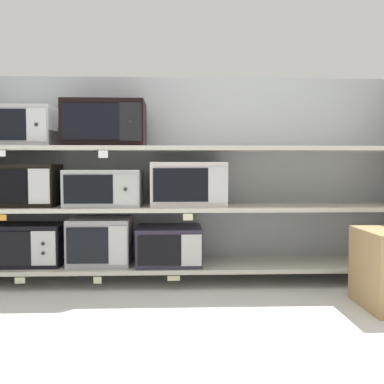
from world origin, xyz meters
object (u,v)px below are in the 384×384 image
(microwave_5, at_px, (188,184))
(microwave_6, at_px, (19,127))
(microwave_1, at_px, (100,241))
(microwave_3, at_px, (21,185))
(microwave_0, at_px, (25,244))
(microwave_2, at_px, (169,245))
(microwave_4, at_px, (105,188))
(microwave_7, at_px, (105,124))

(microwave_5, distance_m, microwave_6, 1.29)
(microwave_1, height_order, microwave_6, microwave_6)
(microwave_3, height_order, microwave_5, microwave_5)
(microwave_3, xyz_separation_m, microwave_5, (1.22, 0.00, 0.01))
(microwave_0, bearing_deg, microwave_3, 179.84)
(microwave_3, height_order, microwave_6, microwave_6)
(microwave_0, relative_size, microwave_3, 1.06)
(microwave_0, bearing_deg, microwave_2, 0.01)
(microwave_0, height_order, microwave_1, microwave_1)
(microwave_2, height_order, microwave_6, microwave_6)
(microwave_6, bearing_deg, microwave_2, -0.00)
(microwave_2, height_order, microwave_5, microwave_5)
(microwave_4, height_order, microwave_5, microwave_5)
(microwave_6, distance_m, microwave_7, 0.62)
(microwave_0, distance_m, microwave_1, 0.55)
(microwave_0, xyz_separation_m, microwave_5, (1.20, 0.00, 0.44))
(microwave_2, distance_m, microwave_5, 0.47)
(microwave_4, distance_m, microwave_5, 0.61)
(microwave_0, xyz_separation_m, microwave_6, (-0.02, 0.00, 0.85))
(microwave_3, bearing_deg, microwave_6, 179.19)
(microwave_0, height_order, microwave_3, microwave_3)
(microwave_0, height_order, microwave_6, microwave_6)
(microwave_0, relative_size, microwave_4, 1.04)
(microwave_0, distance_m, microwave_5, 1.28)
(microwave_1, distance_m, microwave_6, 1.01)
(microwave_1, distance_m, microwave_5, 0.77)
(microwave_1, height_order, microwave_7, microwave_7)
(microwave_2, height_order, microwave_4, microwave_4)
(microwave_0, relative_size, microwave_1, 1.26)
(microwave_4, bearing_deg, microwave_2, -0.01)
(microwave_4, relative_size, microwave_6, 1.05)
(microwave_0, distance_m, microwave_6, 0.86)
(microwave_0, bearing_deg, microwave_1, 0.02)
(microwave_1, bearing_deg, microwave_3, -179.99)
(microwave_1, relative_size, microwave_5, 0.81)
(microwave_7, bearing_deg, microwave_2, -0.00)
(microwave_0, xyz_separation_m, microwave_4, (0.59, 0.00, 0.41))
(microwave_4, bearing_deg, microwave_6, -180.00)
(microwave_0, xyz_separation_m, microwave_2, (1.06, 0.00, -0.01))
(microwave_1, relative_size, microwave_2, 0.94)
(microwave_4, distance_m, microwave_7, 0.46)
(microwave_4, distance_m, microwave_6, 0.75)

